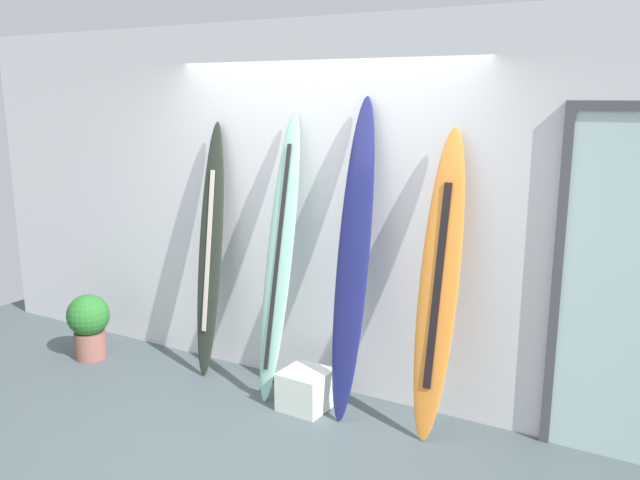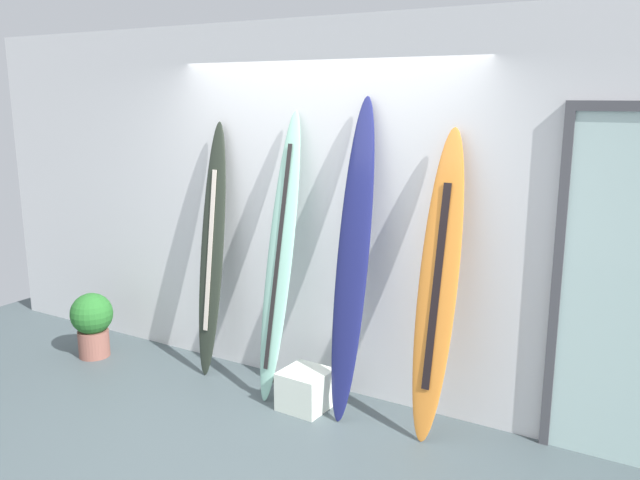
{
  "view_description": "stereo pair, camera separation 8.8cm",
  "coord_description": "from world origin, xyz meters",
  "px_view_note": "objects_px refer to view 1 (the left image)",
  "views": [
    {
      "loc": [
        2.38,
        -3.02,
        2.26
      ],
      "look_at": [
        0.14,
        0.95,
        1.24
      ],
      "focal_mm": 36.79,
      "sensor_mm": 36.0,
      "label": 1
    },
    {
      "loc": [
        2.46,
        -2.97,
        2.26
      ],
      "look_at": [
        0.14,
        0.95,
        1.24
      ],
      "focal_mm": 36.79,
      "sensor_mm": 36.0,
      "label": 2
    }
  ],
  "objects_px": {
    "surfboard_sunset": "(439,286)",
    "display_block_left": "(306,389)",
    "surfboard_seafoam": "(279,260)",
    "surfboard_charcoal": "(210,251)",
    "potted_plant": "(89,323)",
    "surfboard_navy": "(353,263)"
  },
  "relations": [
    {
      "from": "surfboard_seafoam",
      "to": "surfboard_navy",
      "type": "xyz_separation_m",
      "value": [
        0.61,
        0.0,
        0.06
      ]
    },
    {
      "from": "potted_plant",
      "to": "surfboard_sunset",
      "type": "bearing_deg",
      "value": 5.15
    },
    {
      "from": "surfboard_navy",
      "to": "surfboard_sunset",
      "type": "relative_size",
      "value": 1.1
    },
    {
      "from": "surfboard_navy",
      "to": "surfboard_seafoam",
      "type": "bearing_deg",
      "value": -179.65
    },
    {
      "from": "surfboard_sunset",
      "to": "display_block_left",
      "type": "bearing_deg",
      "value": -170.63
    },
    {
      "from": "surfboard_sunset",
      "to": "display_block_left",
      "type": "xyz_separation_m",
      "value": [
        -0.93,
        -0.15,
        -0.88
      ]
    },
    {
      "from": "surfboard_charcoal",
      "to": "surfboard_seafoam",
      "type": "relative_size",
      "value": 0.95
    },
    {
      "from": "surfboard_seafoam",
      "to": "surfboard_sunset",
      "type": "relative_size",
      "value": 1.04
    },
    {
      "from": "surfboard_seafoam",
      "to": "surfboard_charcoal",
      "type": "bearing_deg",
      "value": 174.65
    },
    {
      "from": "surfboard_seafoam",
      "to": "display_block_left",
      "type": "height_order",
      "value": "surfboard_seafoam"
    },
    {
      "from": "surfboard_seafoam",
      "to": "surfboard_sunset",
      "type": "xyz_separation_m",
      "value": [
        1.23,
        0.02,
        -0.03
      ]
    },
    {
      "from": "surfboard_seafoam",
      "to": "surfboard_navy",
      "type": "bearing_deg",
      "value": 0.35
    },
    {
      "from": "surfboard_seafoam",
      "to": "surfboard_sunset",
      "type": "height_order",
      "value": "surfboard_seafoam"
    },
    {
      "from": "surfboard_seafoam",
      "to": "potted_plant",
      "type": "relative_size",
      "value": 3.75
    },
    {
      "from": "surfboard_charcoal",
      "to": "surfboard_sunset",
      "type": "height_order",
      "value": "surfboard_sunset"
    },
    {
      "from": "display_block_left",
      "to": "potted_plant",
      "type": "relative_size",
      "value": 0.6
    },
    {
      "from": "surfboard_navy",
      "to": "surfboard_sunset",
      "type": "xyz_separation_m",
      "value": [
        0.62,
        0.02,
        -0.08
      ]
    },
    {
      "from": "surfboard_navy",
      "to": "surfboard_sunset",
      "type": "height_order",
      "value": "surfboard_navy"
    },
    {
      "from": "surfboard_charcoal",
      "to": "surfboard_seafoam",
      "type": "xyz_separation_m",
      "value": [
        0.7,
        -0.07,
        0.03
      ]
    },
    {
      "from": "surfboard_seafoam",
      "to": "surfboard_sunset",
      "type": "distance_m",
      "value": 1.23
    },
    {
      "from": "surfboard_charcoal",
      "to": "potted_plant",
      "type": "relative_size",
      "value": 3.58
    },
    {
      "from": "display_block_left",
      "to": "surfboard_seafoam",
      "type": "bearing_deg",
      "value": 156.38
    }
  ]
}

